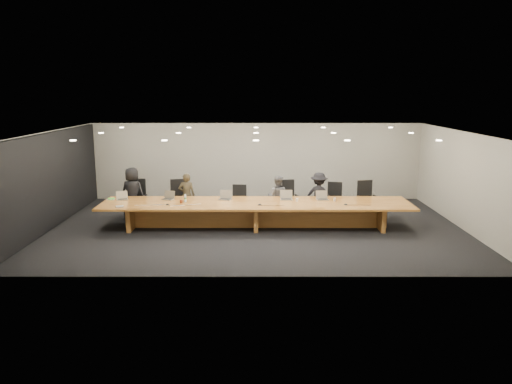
{
  "coord_description": "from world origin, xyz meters",
  "views": [
    {
      "loc": [
        0.01,
        -14.18,
        3.92
      ],
      "look_at": [
        0.0,
        0.3,
        1.0
      ],
      "focal_mm": 35.0,
      "sensor_mm": 36.0,
      "label": 1
    }
  ],
  "objects_px": {
    "laptop_c": "(225,195)",
    "paper_cup_near": "(297,200)",
    "chair_right": "(334,199)",
    "person_c": "(278,197)",
    "chair_far_left": "(136,198)",
    "mic_center": "(260,204)",
    "person_d": "(319,195)",
    "laptop_e": "(323,195)",
    "paper_cup_far": "(335,199)",
    "av_box": "(120,206)",
    "person_a": "(133,192)",
    "chair_left": "(180,198)",
    "chair_far_right": "(368,199)",
    "laptop_d": "(286,195)",
    "conference_table": "(256,210)",
    "laptop_a": "(122,196)",
    "laptop_b": "(168,195)",
    "chair_mid_right": "(289,198)",
    "person_b": "(187,195)",
    "water_bottle": "(185,198)",
    "mic_left": "(167,204)",
    "mic_right": "(346,204)",
    "amber_mug": "(181,202)",
    "chair_mid_left": "(238,201)"
  },
  "relations": [
    {
      "from": "laptop_a",
      "to": "paper_cup_far",
      "type": "bearing_deg",
      "value": -20.31
    },
    {
      "from": "amber_mug",
      "to": "mic_left",
      "type": "relative_size",
      "value": 0.88
    },
    {
      "from": "person_b",
      "to": "laptop_e",
      "type": "relative_size",
      "value": 4.09
    },
    {
      "from": "conference_table",
      "to": "person_c",
      "type": "distance_m",
      "value": 1.33
    },
    {
      "from": "water_bottle",
      "to": "paper_cup_far",
      "type": "bearing_deg",
      "value": 1.7
    },
    {
      "from": "person_c",
      "to": "person_a",
      "type": "bearing_deg",
      "value": 12.91
    },
    {
      "from": "laptop_e",
      "to": "mic_left",
      "type": "bearing_deg",
      "value": -178.62
    },
    {
      "from": "chair_left",
      "to": "laptop_c",
      "type": "relative_size",
      "value": 3.31
    },
    {
      "from": "paper_cup_near",
      "to": "mic_left",
      "type": "height_order",
      "value": "paper_cup_near"
    },
    {
      "from": "chair_left",
      "to": "laptop_b",
      "type": "bearing_deg",
      "value": -121.04
    },
    {
      "from": "conference_table",
      "to": "person_d",
      "type": "relative_size",
      "value": 6.21
    },
    {
      "from": "laptop_e",
      "to": "person_d",
      "type": "bearing_deg",
      "value": 83.73
    },
    {
      "from": "av_box",
      "to": "laptop_c",
      "type": "bearing_deg",
      "value": -0.77
    },
    {
      "from": "chair_far_right",
      "to": "mic_left",
      "type": "bearing_deg",
      "value": -179.79
    },
    {
      "from": "water_bottle",
      "to": "paper_cup_near",
      "type": "relative_size",
      "value": 2.41
    },
    {
      "from": "av_box",
      "to": "laptop_d",
      "type": "bearing_deg",
      "value": -7.72
    },
    {
      "from": "conference_table",
      "to": "chair_left",
      "type": "distance_m",
      "value": 2.73
    },
    {
      "from": "chair_mid_right",
      "to": "person_d",
      "type": "relative_size",
      "value": 0.82
    },
    {
      "from": "conference_table",
      "to": "laptop_c",
      "type": "xyz_separation_m",
      "value": [
        -0.93,
        0.37,
        0.37
      ]
    },
    {
      "from": "av_box",
      "to": "mic_right",
      "type": "xyz_separation_m",
      "value": [
        6.38,
        0.29,
        -0.0
      ]
    },
    {
      "from": "water_bottle",
      "to": "mic_center",
      "type": "height_order",
      "value": "water_bottle"
    },
    {
      "from": "chair_mid_right",
      "to": "person_d",
      "type": "bearing_deg",
      "value": -21.2
    },
    {
      "from": "laptop_d",
      "to": "paper_cup_near",
      "type": "distance_m",
      "value": 0.39
    },
    {
      "from": "laptop_e",
      "to": "chair_far_right",
      "type": "bearing_deg",
      "value": 22.28
    },
    {
      "from": "person_d",
      "to": "laptop_a",
      "type": "height_order",
      "value": "person_d"
    },
    {
      "from": "chair_mid_right",
      "to": "person_a",
      "type": "distance_m",
      "value": 4.94
    },
    {
      "from": "chair_left",
      "to": "water_bottle",
      "type": "relative_size",
      "value": 5.62
    },
    {
      "from": "paper_cup_far",
      "to": "av_box",
      "type": "height_order",
      "value": "paper_cup_far"
    },
    {
      "from": "laptop_c",
      "to": "paper_cup_near",
      "type": "relative_size",
      "value": 4.1
    },
    {
      "from": "paper_cup_far",
      "to": "laptop_a",
      "type": "bearing_deg",
      "value": 178.52
    },
    {
      "from": "chair_left",
      "to": "chair_far_right",
      "type": "height_order",
      "value": "chair_left"
    },
    {
      "from": "chair_mid_right",
      "to": "person_d",
      "type": "xyz_separation_m",
      "value": [
        0.94,
        -0.14,
        0.13
      ]
    },
    {
      "from": "chair_far_left",
      "to": "mic_center",
      "type": "xyz_separation_m",
      "value": [
        3.93,
        -1.67,
        0.16
      ]
    },
    {
      "from": "laptop_d",
      "to": "av_box",
      "type": "distance_m",
      "value": 4.82
    },
    {
      "from": "chair_right",
      "to": "mic_left",
      "type": "relative_size",
      "value": 9.91
    },
    {
      "from": "laptop_c",
      "to": "paper_cup_near",
      "type": "xyz_separation_m",
      "value": [
        2.14,
        -0.23,
        -0.1
      ]
    },
    {
      "from": "chair_far_right",
      "to": "amber_mug",
      "type": "height_order",
      "value": "chair_far_right"
    },
    {
      "from": "laptop_b",
      "to": "laptop_e",
      "type": "height_order",
      "value": "laptop_e"
    },
    {
      "from": "person_b",
      "to": "paper_cup_near",
      "type": "distance_m",
      "value": 3.55
    },
    {
      "from": "laptop_e",
      "to": "paper_cup_far",
      "type": "xyz_separation_m",
      "value": [
        0.34,
        -0.16,
        -0.09
      ]
    },
    {
      "from": "person_a",
      "to": "laptop_a",
      "type": "xyz_separation_m",
      "value": [
        -0.1,
        -0.86,
        0.08
      ]
    },
    {
      "from": "chair_left",
      "to": "chair_far_right",
      "type": "bearing_deg",
      "value": -17.2
    },
    {
      "from": "chair_far_right",
      "to": "mic_right",
      "type": "relative_size",
      "value": 9.43
    },
    {
      "from": "chair_mid_left",
      "to": "person_c",
      "type": "distance_m",
      "value": 1.24
    },
    {
      "from": "chair_far_right",
      "to": "chair_right",
      "type": "bearing_deg",
      "value": 159.02
    },
    {
      "from": "person_d",
      "to": "laptop_d",
      "type": "distance_m",
      "value": 1.33
    },
    {
      "from": "chair_right",
      "to": "person_c",
      "type": "relative_size",
      "value": 0.81
    },
    {
      "from": "laptop_d",
      "to": "mic_right",
      "type": "height_order",
      "value": "laptop_d"
    },
    {
      "from": "person_d",
      "to": "paper_cup_near",
      "type": "height_order",
      "value": "person_d"
    },
    {
      "from": "person_a",
      "to": "chair_left",
      "type": "bearing_deg",
      "value": -164.0
    }
  ]
}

